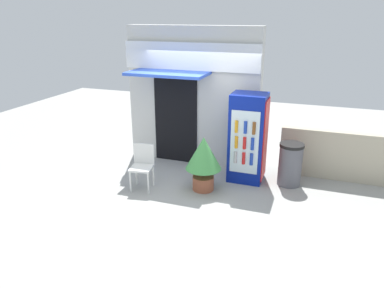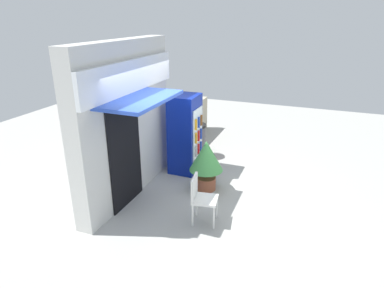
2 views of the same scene
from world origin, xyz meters
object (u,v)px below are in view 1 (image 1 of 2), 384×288
object	(u,v)px
plastic_chair	(143,163)
trash_bin	(290,164)
potted_plant_near_shop	(203,157)
drink_cooler	(248,138)

from	to	relation	value
plastic_chair	trash_bin	size ratio (longest dim) A/B	1.00
potted_plant_near_shop	plastic_chair	bearing A→B (deg)	-165.81
drink_cooler	potted_plant_near_shop	world-z (taller)	drink_cooler
drink_cooler	trash_bin	size ratio (longest dim) A/B	2.08
plastic_chair	trash_bin	bearing A→B (deg)	21.93
drink_cooler	potted_plant_near_shop	size ratio (longest dim) A/B	1.68
plastic_chair	potted_plant_near_shop	distance (m)	1.19
trash_bin	plastic_chair	bearing A→B (deg)	-158.07
drink_cooler	plastic_chair	bearing A→B (deg)	-150.54
drink_cooler	trash_bin	bearing A→B (deg)	3.21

